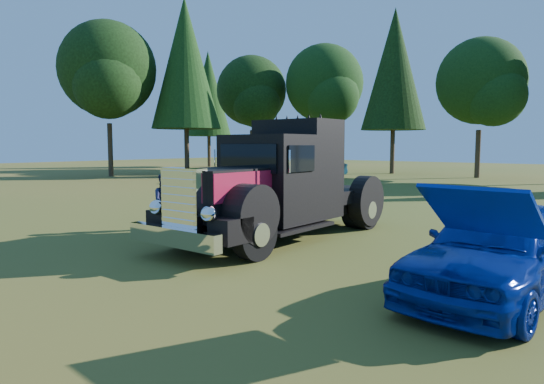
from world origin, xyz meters
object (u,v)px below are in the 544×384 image
Objects in this scene: diamond_t_truck at (277,188)px; distant_teal_car at (321,169)px; spectator_far at (166,202)px; hotrod_coupe at (500,249)px; spectator_near at (246,200)px.

diamond_t_truck reaches higher than distant_teal_car.
diamond_t_truck is 4.55× the size of spectator_far.
spectator_far is (-8.80, 0.70, 0.02)m from hotrod_coupe.
diamond_t_truck is 5.84m from hotrod_coupe.
diamond_t_truck is 1.55× the size of hotrod_coupe.
spectator_far is 0.38× the size of distant_teal_car.
hotrod_coupe reaches higher than distant_teal_car.
diamond_t_truck reaches higher than spectator_near.
distant_teal_car is (-9.86, 19.06, -0.16)m from spectator_near.
spectator_far is 21.91m from distant_teal_car.
diamond_t_truck is at bearing -111.97° from spectator_near.
distant_teal_car is at bearing 47.95° from spectator_far.
diamond_t_truck is 1.52m from spectator_near.
hotrod_coupe is at bearing -42.99° from distant_teal_car.
spectator_near is at bearing 163.32° from diamond_t_truck.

